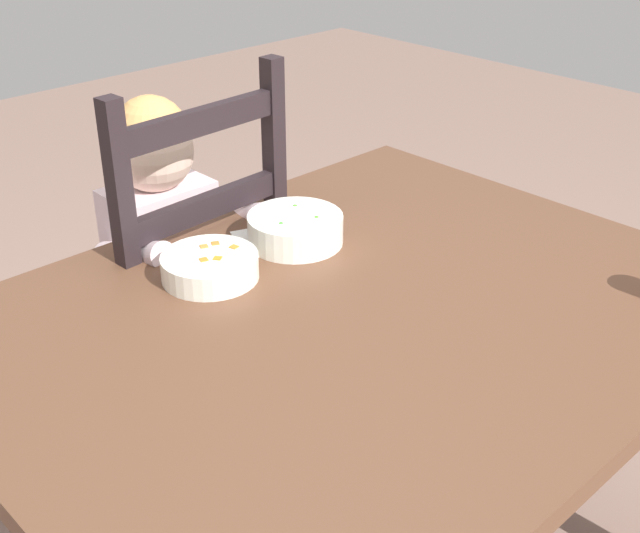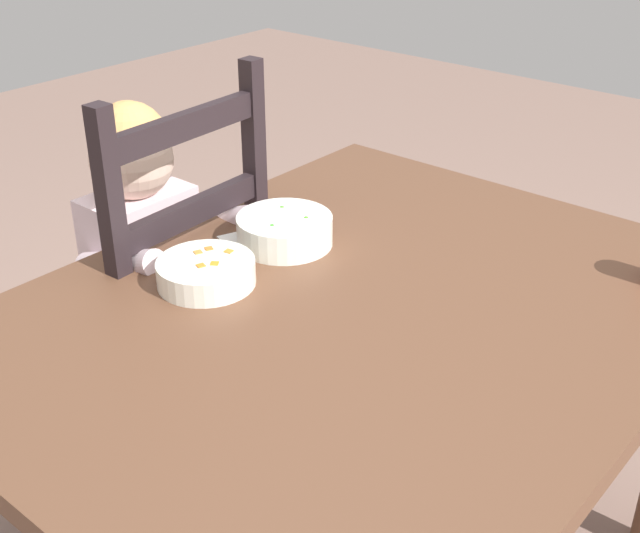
# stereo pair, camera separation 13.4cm
# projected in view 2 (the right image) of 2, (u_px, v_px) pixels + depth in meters

# --- Properties ---
(dining_table) EXTENTS (1.27, 0.99, 0.74)m
(dining_table) POSITION_uv_depth(u_px,v_px,m) (354.00, 353.00, 1.45)
(dining_table) COLOR brown
(dining_table) RESTS_ON ground
(dining_chair) EXTENTS (0.44, 0.44, 1.05)m
(dining_chair) POSITION_uv_depth(u_px,v_px,m) (158.00, 320.00, 1.82)
(dining_chair) COLOR black
(dining_chair) RESTS_ON ground
(child_figure) EXTENTS (0.32, 0.31, 0.98)m
(child_figure) POSITION_uv_depth(u_px,v_px,m) (151.00, 257.00, 1.74)
(child_figure) COLOR silver
(child_figure) RESTS_ON ground
(bowl_of_peas) EXTENTS (0.19, 0.19, 0.06)m
(bowl_of_peas) POSITION_uv_depth(u_px,v_px,m) (285.00, 230.00, 1.59)
(bowl_of_peas) COLOR white
(bowl_of_peas) RESTS_ON dining_table
(bowl_of_carrots) EXTENTS (0.18, 0.18, 0.05)m
(bowl_of_carrots) POSITION_uv_depth(u_px,v_px,m) (206.00, 272.00, 1.45)
(bowl_of_carrots) COLOR white
(bowl_of_carrots) RESTS_ON dining_table
(spoon) EXTENTS (0.10, 0.12, 0.01)m
(spoon) POSITION_uv_depth(u_px,v_px,m) (230.00, 271.00, 1.50)
(spoon) COLOR silver
(spoon) RESTS_ON dining_table
(paper_napkin) EXTENTS (0.17, 0.16, 0.00)m
(paper_napkin) POSITION_uv_depth(u_px,v_px,m) (261.00, 242.00, 1.61)
(paper_napkin) COLOR white
(paper_napkin) RESTS_ON dining_table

